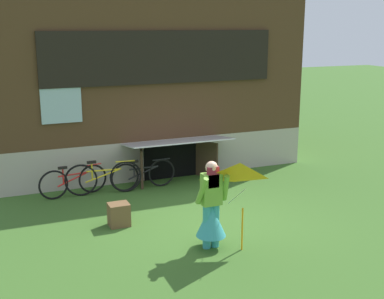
# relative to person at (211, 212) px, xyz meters

# --- Properties ---
(ground_plane) EXTENTS (60.00, 60.00, 0.00)m
(ground_plane) POSITION_rel_person_xyz_m (0.56, 1.14, -0.65)
(ground_plane) COLOR #386023
(log_house) EXTENTS (7.98, 5.71, 4.85)m
(log_house) POSITION_rel_person_xyz_m (0.56, 6.44, 1.77)
(log_house) COLOR #ADA393
(log_house) RESTS_ON ground_plane
(person) EXTENTS (0.61, 0.52, 1.56)m
(person) POSITION_rel_person_xyz_m (0.00, 0.00, 0.00)
(person) COLOR teal
(person) RESTS_ON ground_plane
(kite) EXTENTS (1.04, 1.06, 1.52)m
(kite) POSITION_rel_person_xyz_m (0.25, -0.54, 0.59)
(kite) COLOR orange
(kite) RESTS_ON ground_plane
(bicycle_black) EXTENTS (1.58, 0.11, 0.72)m
(bicycle_black) POSITION_rel_person_xyz_m (-0.14, 3.54, -0.30)
(bicycle_black) COLOR black
(bicycle_black) RESTS_ON ground_plane
(bicycle_yellow) EXTENTS (1.75, 0.24, 0.80)m
(bicycle_yellow) POSITION_rel_person_xyz_m (-1.09, 3.53, -0.27)
(bicycle_yellow) COLOR black
(bicycle_yellow) RESTS_ON ground_plane
(bicycle_red) EXTENTS (1.57, 0.28, 0.72)m
(bicycle_red) POSITION_rel_person_xyz_m (-1.75, 3.65, -0.30)
(bicycle_red) COLOR black
(bicycle_red) RESTS_ON ground_plane
(wooden_crate) EXTENTS (0.39, 0.33, 0.44)m
(wooden_crate) POSITION_rel_person_xyz_m (-1.24, 1.57, -0.43)
(wooden_crate) COLOR brown
(wooden_crate) RESTS_ON ground_plane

